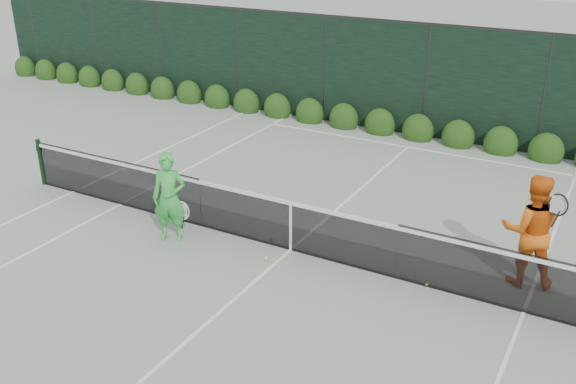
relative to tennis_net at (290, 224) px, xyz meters
The scene contains 8 objects.
ground 0.53m from the tennis_net, ahead, with size 80.00×80.00×0.00m, color gray.
tennis_net is the anchor object (origin of this frame).
player_woman 2.28m from the tennis_net, 162.03° to the right, with size 0.73×0.62×1.71m.
player_man 4.07m from the tennis_net, 13.14° to the left, with size 1.11×0.96×1.93m.
court_lines 0.53m from the tennis_net, ahead, with size 11.03×23.83×0.01m.
windscreen_fence 2.88m from the tennis_net, 89.49° to the right, with size 32.00×21.07×3.06m.
hedge_row 7.16m from the tennis_net, 89.80° to the left, with size 31.66×0.65×0.94m.
tennis_balls 0.82m from the tennis_net, 10.73° to the right, with size 3.14×0.77×0.07m.
Camera 1 is at (4.97, -9.05, 5.69)m, focal length 40.00 mm.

